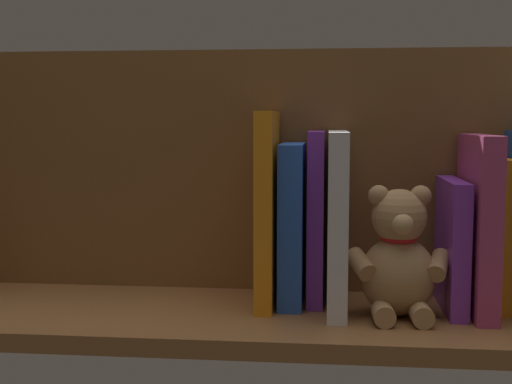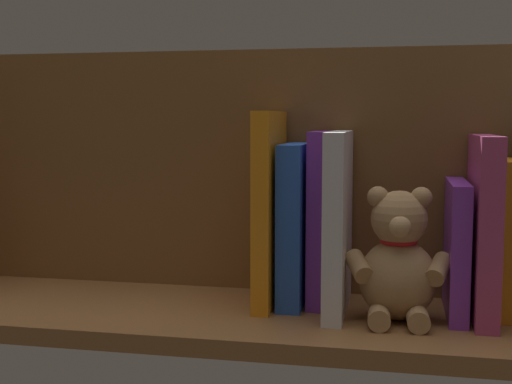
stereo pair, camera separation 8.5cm
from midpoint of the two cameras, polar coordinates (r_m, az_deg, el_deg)
The scene contains 10 objects.
ground_plane at distance 88.58cm, azimuth -2.81°, elevation -10.30°, with size 95.12×25.94×2.20cm, color brown.
shelf_back_panel at distance 95.86cm, azimuth -1.89°, elevation 1.73°, with size 95.12×1.50×33.19cm, color brown.
book_1 at distance 91.05cm, azimuth 16.78°, elevation -3.29°, with size 2.29×10.64×18.92cm, color orange.
book_2 at distance 88.05cm, azimuth 15.19°, elevation -2.57°, with size 2.62×15.26×21.91cm, color #B23F72.
book_3 at distance 88.75cm, azimuth 13.19°, elevation -4.27°, with size 2.21×13.87×16.33cm, color purple.
teddy_bear at distance 84.52cm, azimuth 8.85°, elevation -5.50°, with size 12.91×10.33×15.92cm.
book_4 at distance 86.52cm, azimuth 3.92°, elevation -2.39°, with size 2.37×16.04×22.30cm, color silver.
book_5 at distance 89.60cm, azimuth 2.24°, elevation -2.11°, with size 2.05×10.08×22.23cm, color purple.
book_6 at distance 89.19cm, azimuth 0.24°, elevation -2.65°, with size 3.01×11.66×20.67cm, color blue.
book_7 at distance 88.50cm, azimuth -1.82°, elevation -1.38°, with size 2.20×13.19×24.77cm, color orange.
Camera 1 is at (-8.78, 84.63, 23.91)cm, focal length 48.56 mm.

